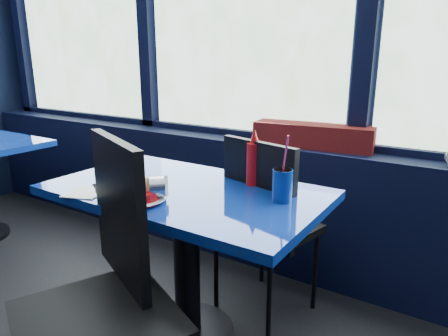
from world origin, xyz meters
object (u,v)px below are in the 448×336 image
(near_table, at_px, (186,226))
(food_basket, at_px, (133,191))
(soda_cup, at_px, (282,185))
(chair_near_front, at_px, (107,279))
(ketchup_bottle, at_px, (254,160))
(planter_box, at_px, (313,136))
(chair_near_back, at_px, (263,218))

(near_table, distance_m, food_basket, 0.33)
(soda_cup, bearing_deg, chair_near_front, -118.64)
(food_basket, xyz_separation_m, soda_cup, (0.51, 0.31, 0.03))
(ketchup_bottle, distance_m, soda_cup, 0.24)
(planter_box, relative_size, ketchup_bottle, 2.69)
(food_basket, bearing_deg, planter_box, 51.74)
(near_table, xyz_separation_m, soda_cup, (0.42, 0.08, 0.25))
(chair_near_front, xyz_separation_m, ketchup_bottle, (0.14, 0.74, 0.26))
(chair_near_front, distance_m, chair_near_back, 0.86)
(near_table, height_order, ketchup_bottle, ketchup_bottle)
(near_table, height_order, planter_box, planter_box)
(ketchup_bottle, bearing_deg, chair_near_back, 90.99)
(chair_near_back, height_order, ketchup_bottle, ketchup_bottle)
(chair_near_back, distance_m, ketchup_bottle, 0.33)
(chair_near_front, height_order, planter_box, chair_near_front)
(chair_near_front, distance_m, ketchup_bottle, 0.79)
(chair_near_front, relative_size, soda_cup, 3.84)
(ketchup_bottle, bearing_deg, planter_box, 88.28)
(ketchup_bottle, relative_size, soda_cup, 0.92)
(soda_cup, bearing_deg, chair_near_back, 130.14)
(chair_near_front, xyz_separation_m, food_basket, (-0.17, 0.30, 0.19))
(near_table, distance_m, ketchup_bottle, 0.43)
(planter_box, bearing_deg, near_table, -112.72)
(chair_near_back, bearing_deg, planter_box, -78.45)
(food_basket, height_order, soda_cup, soda_cup)
(near_table, relative_size, ketchup_bottle, 4.79)
(soda_cup, bearing_deg, near_table, -168.99)
(chair_near_back, relative_size, food_basket, 2.89)
(chair_near_front, xyz_separation_m, chair_near_back, (0.13, 0.85, -0.05))
(near_table, bearing_deg, chair_near_back, 54.78)
(chair_near_front, bearing_deg, ketchup_bottle, 104.13)
(chair_near_back, xyz_separation_m, food_basket, (-0.31, -0.55, 0.24))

